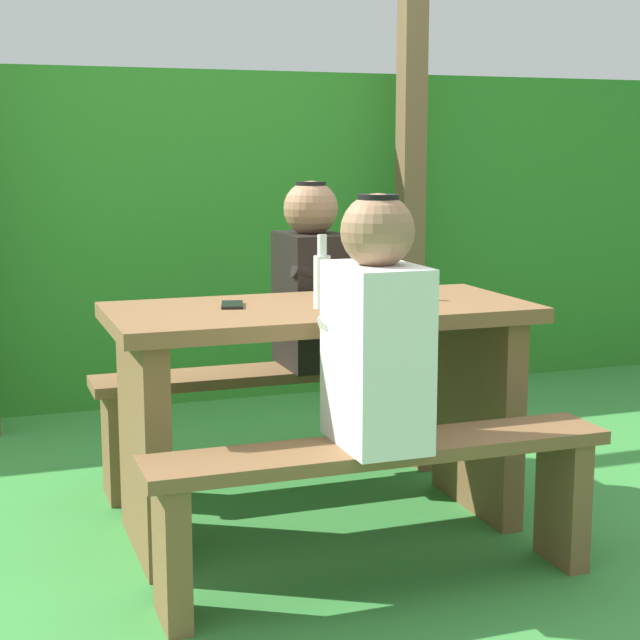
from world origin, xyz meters
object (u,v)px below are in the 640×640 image
Objects in this scene: bench_near at (381,485)px; person_white_shirt at (376,331)px; picnic_table at (320,379)px; bottle_right at (371,273)px; cell_phone at (232,305)px; drinking_glass at (358,292)px; bench_far at (274,400)px; person_black_coat at (311,282)px; bottle_left at (322,278)px.

person_white_shirt reaches higher than bench_near.
picnic_table is 6.02× the size of bottle_right.
bench_near is at bearing -50.10° from cell_phone.
person_white_shirt reaches higher than drinking_glass.
bench_far is 17.68× the size of drinking_glass.
drinking_glass reaches higher than picnic_table.
bottle_right is at bearing 68.92° from person_white_shirt.
bench_near is 1.07m from bench_far.
picnic_table is 10.00× the size of cell_phone.
person_white_shirt is 0.53m from drinking_glass.
person_white_shirt reaches higher than picnic_table.
person_white_shirt is 1.07m from person_black_coat.
picnic_table is 1.00× the size of bench_near.
bottle_right is (0.23, 0.14, -0.01)m from bottle_left.
drinking_glass reaches higher than bench_near.
bottle_left is (0.00, 0.47, 0.09)m from person_white_shirt.
drinking_glass is 0.33× the size of bottle_left.
picnic_table is 0.57m from bench_far.
picnic_table is 5.81× the size of bottle_left.
bench_near is at bearing -103.86° from drinking_glass.
person_black_coat is 0.55m from drinking_glass.
person_black_coat reaches higher than bottle_right.
cell_phone is (-0.26, 0.60, -0.00)m from person_white_shirt.
drinking_glass is 0.42m from cell_phone.
bottle_right is (0.09, 0.10, 0.05)m from drinking_glass.
bottle_left is at bearing -91.52° from bench_far.
bench_far is 6.02× the size of bottle_right.
person_black_coat is 0.63m from cell_phone.
bench_near is at bearing -98.13° from person_black_coat.
picnic_table reaches higher than bench_far.
bottle_right is at bearing -82.06° from person_black_coat.
bottle_left is at bearing -105.75° from person_black_coat.
bottle_right reaches higher than picnic_table.
bench_far is 0.48m from person_black_coat.
person_black_coat is (0.15, 1.06, 0.46)m from bench_near.
bottle_right reaches higher than bench_far.
cell_phone reaches higher than picnic_table.
cell_phone reaches higher than bench_near.
drinking_glass reaches higher than bench_far.
bench_far is at bearing 178.75° from person_black_coat.
person_white_shirt is 0.66m from bottle_right.
bench_far is 10.00× the size of cell_phone.
bench_far is 0.74m from bottle_right.
person_black_coat is 2.99× the size of bottle_left.
bottle_right is (0.22, 0.61, 0.55)m from bench_near.
bottle_left is (-0.02, 0.47, 0.55)m from bench_near.
person_black_coat reaches higher than cell_phone.
person_white_shirt is 2.99× the size of bottle_left.
drinking_glass is (0.13, -0.55, 0.49)m from bench_far.
person_white_shirt is at bearing -92.05° from picnic_table.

